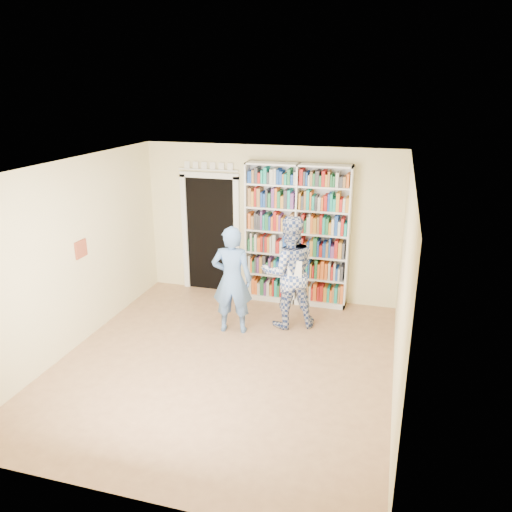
% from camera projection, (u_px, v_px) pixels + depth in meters
% --- Properties ---
extents(floor, '(5.00, 5.00, 0.00)m').
position_uv_depth(floor, '(225.00, 363.00, 6.89)').
color(floor, '#926546').
rests_on(floor, ground).
extents(ceiling, '(5.00, 5.00, 0.00)m').
position_uv_depth(ceiling, '(220.00, 167.00, 6.02)').
color(ceiling, white).
rests_on(ceiling, wall_back).
extents(wall_back, '(4.50, 0.00, 4.50)m').
position_uv_depth(wall_back, '(270.00, 223.00, 8.73)').
color(wall_back, '#F5E6A9').
rests_on(wall_back, floor).
extents(wall_left, '(0.00, 5.00, 5.00)m').
position_uv_depth(wall_left, '(72.00, 256.00, 7.03)').
color(wall_left, '#F5E6A9').
rests_on(wall_left, floor).
extents(wall_right, '(0.00, 5.00, 5.00)m').
position_uv_depth(wall_right, '(403.00, 290.00, 5.88)').
color(wall_right, '#F5E6A9').
rests_on(wall_right, floor).
extents(bookshelf, '(1.77, 0.33, 2.44)m').
position_uv_depth(bookshelf, '(297.00, 235.00, 8.50)').
color(bookshelf, white).
rests_on(bookshelf, floor).
extents(doorway, '(1.10, 0.08, 2.43)m').
position_uv_depth(doorway, '(211.00, 229.00, 9.05)').
color(doorway, black).
rests_on(doorway, floor).
extents(wall_art, '(0.03, 0.25, 0.25)m').
position_uv_depth(wall_art, '(81.00, 249.00, 7.19)').
color(wall_art, maroon).
rests_on(wall_art, wall_left).
extents(man_blue, '(0.67, 0.50, 1.69)m').
position_uv_depth(man_blue, '(232.00, 280.00, 7.55)').
color(man_blue, '#557DBD').
rests_on(man_blue, floor).
extents(man_plaid, '(1.07, 0.97, 1.79)m').
position_uv_depth(man_plaid, '(289.00, 272.00, 7.72)').
color(man_plaid, navy).
rests_on(man_plaid, floor).
extents(paper_sheet, '(0.21, 0.04, 0.30)m').
position_uv_depth(paper_sheet, '(295.00, 271.00, 7.44)').
color(paper_sheet, white).
rests_on(paper_sheet, man_plaid).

